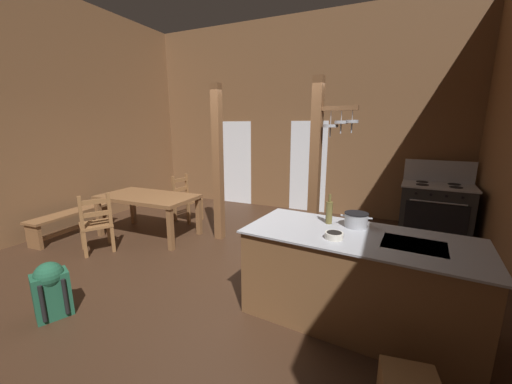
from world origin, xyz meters
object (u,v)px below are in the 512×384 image
kitchen_island (355,278)px  mixing_bowl_on_counter (334,235)px  bench_along_left_wall (73,218)px  stockpot_on_counter (356,220)px  bottle_tall_on_counter (329,212)px  ladderback_chair_by_post (186,199)px  ladderback_chair_near_window (96,224)px  backpack (51,288)px  stove_range (435,209)px  dining_table (148,200)px

kitchen_island → mixing_bowl_on_counter: 0.56m
kitchen_island → bench_along_left_wall: kitchen_island is taller
stockpot_on_counter → mixing_bowl_on_counter: (-0.15, -0.43, -0.04)m
bench_along_left_wall → bottle_tall_on_counter: (4.59, -0.23, 0.73)m
ladderback_chair_by_post → ladderback_chair_near_window: bearing=-97.9°
kitchen_island → bench_along_left_wall: (-4.92, 0.46, -0.15)m
ladderback_chair_by_post → mixing_bowl_on_counter: (3.38, -2.19, 0.49)m
kitchen_island → backpack: size_ratio=3.76×
mixing_bowl_on_counter → ladderback_chair_near_window: bearing=175.2°
ladderback_chair_near_window → backpack: ladderback_chair_near_window is taller
kitchen_island → ladderback_chair_by_post: 4.10m
stove_range → bench_along_left_wall: stove_range is taller
ladderback_chair_by_post → bench_along_left_wall: bearing=-131.2°
ladderback_chair_by_post → stockpot_on_counter: bearing=-26.6°
bench_along_left_wall → backpack: size_ratio=2.56×
stove_range → ladderback_chair_by_post: (-4.62, -1.12, -0.03)m
kitchen_island → backpack: bearing=-156.9°
dining_table → bench_along_left_wall: dining_table is taller
backpack → ladderback_chair_by_post: bearing=103.0°
kitchen_island → bottle_tall_on_counter: bearing=144.4°
dining_table → bench_along_left_wall: (-1.29, -0.55, -0.34)m
stove_range → bottle_tall_on_counter: bearing=-115.3°
ladderback_chair_near_window → ladderback_chair_by_post: size_ratio=1.00×
bench_along_left_wall → backpack: 2.68m
ladderback_chair_near_window → bench_along_left_wall: size_ratio=0.62×
dining_table → stockpot_on_counter: size_ratio=5.49×
ladderback_chair_near_window → backpack: 1.67m
stove_range → ladderback_chair_near_window: bearing=-148.3°
stove_range → bottle_tall_on_counter: size_ratio=4.11×
backpack → mixing_bowl_on_counter: 2.89m
dining_table → bottle_tall_on_counter: bearing=-13.2°
kitchen_island → stockpot_on_counter: 0.59m
dining_table → ladderback_chair_by_post: size_ratio=1.80×
mixing_bowl_on_counter → bottle_tall_on_counter: bearing=106.9°
stove_range → ladderback_chair_near_window: (-4.88, -3.01, -0.03)m
kitchen_island → ladderback_chair_near_window: (-3.84, 0.11, -0.00)m
dining_table → mixing_bowl_on_counter: 3.65m
bench_along_left_wall → stockpot_on_counter: 4.92m
stove_range → bottle_tall_on_counter: (-1.37, -2.89, 0.56)m
ladderback_chair_near_window → mixing_bowl_on_counter: size_ratio=5.65×
ladderback_chair_near_window → bench_along_left_wall: 1.15m
backpack → bottle_tall_on_counter: bottle_tall_on_counter is taller
dining_table → stockpot_on_counter: 3.68m
bench_along_left_wall → bottle_tall_on_counter: 4.66m
kitchen_island → ladderback_chair_near_window: bearing=178.3°
stove_range → mixing_bowl_on_counter: (-1.24, -3.31, 0.46)m
ladderback_chair_by_post → stockpot_on_counter: stockpot_on_counter is taller
kitchen_island → bottle_tall_on_counter: size_ratio=6.97×
ladderback_chair_near_window → mixing_bowl_on_counter: bearing=-4.8°
dining_table → ladderback_chair_by_post: 1.01m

